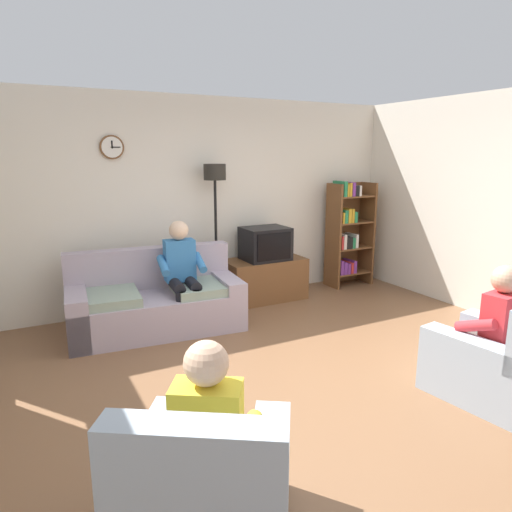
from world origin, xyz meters
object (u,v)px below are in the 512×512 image
tv (265,244)px  bookshelf (347,232)px  tv_stand (264,279)px  armchair_near_bookshelf (496,364)px  person_in_left_armchair (211,429)px  person_in_right_armchair (490,324)px  floor_lamp (215,196)px  person_on_couch (182,269)px  couch (155,303)px  armchair_near_window (209,495)px

tv → bookshelf: bookshelf is taller
tv_stand → tv: tv is taller
armchair_near_bookshelf → person_in_left_armchair: 2.63m
tv → person_in_left_armchair: person_in_left_armchair is taller
armchair_near_bookshelf → person_in_right_armchair: person_in_right_armchair is taller
floor_lamp → armchair_near_bookshelf: bearing=-71.6°
bookshelf → armchair_near_bookshelf: bearing=-107.6°
person_on_couch → person_in_right_armchair: person_on_couch is taller
person_on_couch → person_in_right_armchair: (1.76, -2.59, -0.09)m
person_in_right_armchair → person_in_left_armchair: bearing=-173.4°
couch → floor_lamp: 1.57m
tv → floor_lamp: floor_lamp is taller
person_in_right_armchair → armchair_near_window: bearing=-171.9°
person_on_couch → person_in_left_armchair: bearing=-106.1°
tv_stand → tv: size_ratio=1.83×
armchair_near_bookshelf → person_in_right_armchair: bearing=97.6°
armchair_near_bookshelf → tv: bearing=97.7°
person_on_couch → couch: bearing=159.5°
person_in_right_armchair → armchair_near_bookshelf: bearing=-82.4°
armchair_near_window → couch: bearing=79.2°
couch → armchair_near_window: (-0.59, -3.07, -0.02)m
person_on_couch → person_in_right_armchair: size_ratio=1.11×
floor_lamp → bookshelf: bearing=-0.9°
armchair_near_bookshelf → person_in_left_armchair: (-2.60, -0.21, 0.32)m
tv → armchair_near_window: size_ratio=0.51×
person_on_couch → bookshelf: bearing=11.5°
couch → person_on_couch: (0.29, -0.11, 0.39)m
armchair_near_bookshelf → tv_stand: bearing=97.6°
bookshelf → person_in_left_armchair: (-3.63, -3.46, -0.21)m
floor_lamp → couch: bearing=-152.9°
person_in_left_armchair → armchair_near_bookshelf: bearing=4.6°
armchair_near_window → tv: bearing=57.2°
bookshelf → armchair_near_window: (-3.68, -3.54, -0.53)m
tv → person_in_left_armchair: 4.02m
bookshelf → person_on_couch: 2.86m
bookshelf → armchair_near_bookshelf: bookshelf is taller
armchair_near_bookshelf → armchair_near_window: bearing=-173.9°
floor_lamp → person_in_right_armchair: 3.48m
floor_lamp → person_in_left_armchair: floor_lamp is taller
couch → floor_lamp: bearing=27.1°
couch → tv: 1.74m
bookshelf → tv_stand: bearing=-177.4°
tv → couch: bearing=-167.2°
bookshelf → person_in_left_armchair: size_ratio=1.42×
bookshelf → armchair_near_window: size_ratio=1.35×
tv_stand → armchair_near_bookshelf: bearing=-82.4°
couch → tv_stand: couch is taller
tv_stand → bookshelf: bearing=2.6°
tv_stand → person_in_left_armchair: person_in_left_armchair is taller
armchair_near_window → person_on_couch: size_ratio=0.95×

